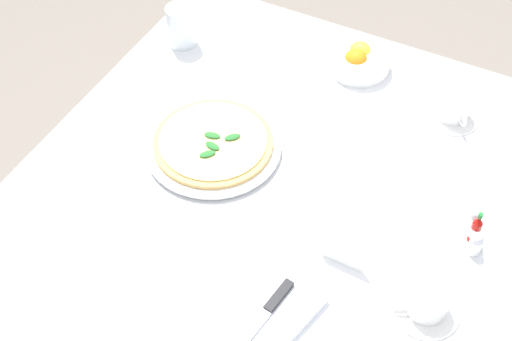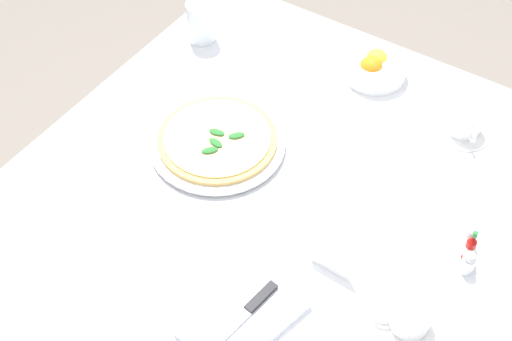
% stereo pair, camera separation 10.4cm
% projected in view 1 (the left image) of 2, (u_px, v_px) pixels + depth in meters
% --- Properties ---
extents(dining_table, '(1.19, 1.19, 0.73)m').
position_uv_depth(dining_table, '(299.00, 240.00, 1.56)').
color(dining_table, white).
rests_on(dining_table, ground_plane).
extents(pizza_plate, '(0.30, 0.30, 0.02)m').
position_uv_depth(pizza_plate, '(213.00, 146.00, 1.56)').
color(pizza_plate, white).
rests_on(pizza_plate, dining_table).
extents(pizza, '(0.26, 0.26, 0.02)m').
position_uv_depth(pizza, '(213.00, 142.00, 1.55)').
color(pizza, '#DBAD60').
rests_on(pizza, pizza_plate).
extents(coffee_cup_center_back, '(0.13, 0.13, 0.07)m').
position_uv_depth(coffee_cup_center_back, '(454.00, 107.00, 1.61)').
color(coffee_cup_center_back, white).
rests_on(coffee_cup_center_back, dining_table).
extents(coffee_cup_far_left, '(0.13, 0.13, 0.06)m').
position_uv_depth(coffee_cup_far_left, '(427.00, 301.00, 1.28)').
color(coffee_cup_far_left, white).
rests_on(coffee_cup_far_left, dining_table).
extents(water_glass_far_right, '(0.07, 0.07, 0.11)m').
position_uv_depth(water_glass_far_right, '(181.00, 27.00, 1.78)').
color(water_glass_far_right, white).
rests_on(water_glass_far_right, dining_table).
extents(napkin_folded, '(0.24, 0.18, 0.02)m').
position_uv_depth(napkin_folded, '(264.00, 319.00, 1.28)').
color(napkin_folded, white).
rests_on(napkin_folded, dining_table).
extents(dinner_knife, '(0.20, 0.05, 0.01)m').
position_uv_depth(dinner_knife, '(263.00, 316.00, 1.27)').
color(dinner_knife, silver).
rests_on(dinner_knife, napkin_folded).
extents(citrus_bowl, '(0.15, 0.15, 0.06)m').
position_uv_depth(citrus_bowl, '(359.00, 60.00, 1.73)').
color(citrus_bowl, white).
rests_on(citrus_bowl, dining_table).
extents(hot_sauce_bottle, '(0.02, 0.02, 0.08)m').
position_uv_depth(hot_sauce_bottle, '(475.00, 229.00, 1.38)').
color(hot_sauce_bottle, '#B7140F').
rests_on(hot_sauce_bottle, dining_table).
extents(salt_shaker, '(0.03, 0.03, 0.06)m').
position_uv_depth(salt_shaker, '(475.00, 244.00, 1.37)').
color(salt_shaker, white).
rests_on(salt_shaker, dining_table).
extents(pepper_shaker, '(0.03, 0.03, 0.06)m').
position_uv_depth(pepper_shaker, '(473.00, 220.00, 1.41)').
color(pepper_shaker, white).
rests_on(pepper_shaker, dining_table).
extents(menu_card, '(0.01, 0.09, 0.06)m').
position_uv_depth(menu_card, '(344.00, 254.00, 1.35)').
color(menu_card, white).
rests_on(menu_card, dining_table).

